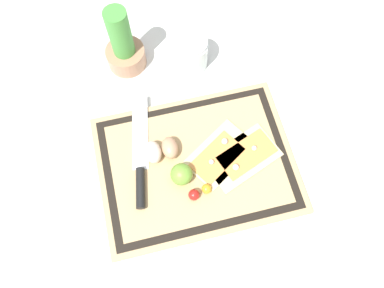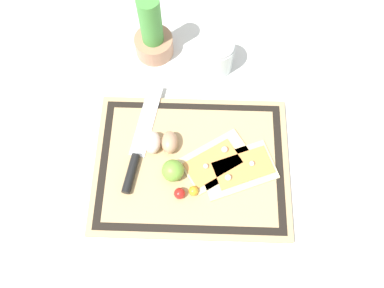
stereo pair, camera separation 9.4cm
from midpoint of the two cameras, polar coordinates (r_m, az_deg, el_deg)
The scene contains 12 objects.
ground_plane at distance 0.95m, azimuth -2.14°, elevation -3.61°, with size 6.00×6.00×0.00m, color silver.
cutting_board at distance 0.95m, azimuth -2.16°, elevation -3.47°, with size 0.49×0.37×0.02m.
pizza_slice_near at distance 0.94m, azimuth 5.03°, elevation -2.34°, with size 0.21×0.16×0.02m.
pizza_slice_far at distance 0.94m, azimuth 1.40°, elevation -1.99°, with size 0.20×0.18×0.02m.
knife at distance 0.94m, azimuth -10.70°, elevation -3.96°, with size 0.08×0.31×0.02m.
egg_brown at distance 0.93m, azimuth -6.23°, elevation -0.94°, with size 0.04×0.06×0.04m, color tan.
egg_pink at distance 0.94m, azimuth -8.78°, elevation -1.59°, with size 0.04×0.06×0.04m, color beige.
lime at distance 0.90m, azimuth -4.58°, elevation -5.01°, with size 0.05×0.05×0.05m, color #70A838.
cherry_tomato_red at distance 0.90m, azimuth -2.69°, elevation -8.12°, with size 0.03×0.03×0.03m, color red.
cherry_tomato_yellow at distance 0.91m, azimuth -0.72°, elevation -7.22°, with size 0.02×0.02×0.02m, color gold.
herb_pot at distance 1.06m, azimuth -12.94°, elevation 13.88°, with size 0.11×0.11×0.20m.
sauce_jar at distance 1.06m, azimuth -2.55°, elevation 13.21°, with size 0.09×0.09×0.10m.
Camera 1 is at (-0.08, -0.30, 0.90)m, focal length 35.00 mm.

